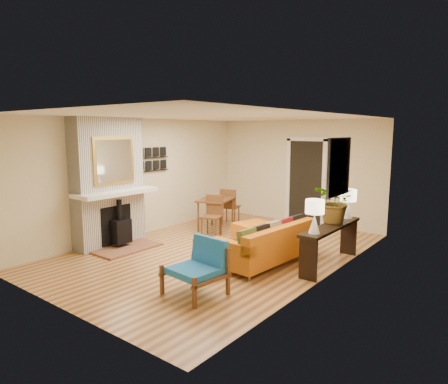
{
  "coord_description": "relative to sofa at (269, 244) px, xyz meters",
  "views": [
    {
      "loc": [
        4.73,
        -5.85,
        2.33
      ],
      "look_at": [
        0.0,
        0.2,
        1.15
      ],
      "focal_mm": 32.0,
      "sensor_mm": 36.0,
      "label": 1
    }
  ],
  "objects": [
    {
      "name": "houseplant",
      "position": [
        0.9,
        0.72,
        0.78
      ],
      "size": [
        0.83,
        0.76,
        0.79
      ],
      "primitive_type": "imported",
      "rotation": [
        0.0,
        0.0,
        -0.22
      ],
      "color": "#1E5919",
      "rests_on": "console_table"
    },
    {
      "name": "room_shell",
      "position": [
        -0.56,
        2.61,
        0.9
      ],
      "size": [
        6.5,
        6.5,
        6.5
      ],
      "color": "tan",
      "rests_on": "ground"
    },
    {
      "name": "sofa",
      "position": [
        0.0,
        0.0,
        0.0
      ],
      "size": [
        1.0,
        2.04,
        0.78
      ],
      "color": "silver",
      "rests_on": "ground"
    },
    {
      "name": "lamp_near",
      "position": [
        0.91,
        -0.15,
        0.72
      ],
      "size": [
        0.3,
        0.3,
        0.54
      ],
      "color": "white",
      "rests_on": "console_table"
    },
    {
      "name": "fireplace",
      "position": [
        -3.16,
        -1.02,
        0.9
      ],
      "size": [
        1.09,
        1.68,
        2.6
      ],
      "color": "white",
      "rests_on": "ground"
    },
    {
      "name": "lamp_far",
      "position": [
        0.91,
        1.26,
        0.72
      ],
      "size": [
        0.3,
        0.3,
        0.54
      ],
      "color": "white",
      "rests_on": "console_table"
    },
    {
      "name": "dining_table",
      "position": [
        -2.25,
        1.36,
        0.25
      ],
      "size": [
        1.06,
        1.72,
        0.91
      ],
      "color": "brown",
      "rests_on": "ground"
    },
    {
      "name": "blue_chair",
      "position": [
        -0.11,
        -1.72,
        0.08
      ],
      "size": [
        0.82,
        0.81,
        0.78
      ],
      "color": "brown",
      "rests_on": "ground"
    },
    {
      "name": "ottoman",
      "position": [
        -0.97,
        1.04,
        -0.12
      ],
      "size": [
        0.93,
        0.93,
        0.39
      ],
      "color": "silver",
      "rests_on": "ground"
    },
    {
      "name": "console_table",
      "position": [
        0.91,
        0.52,
        0.23
      ],
      "size": [
        0.34,
        1.85,
        0.72
      ],
      "color": "black",
      "rests_on": "ground"
    }
  ]
}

